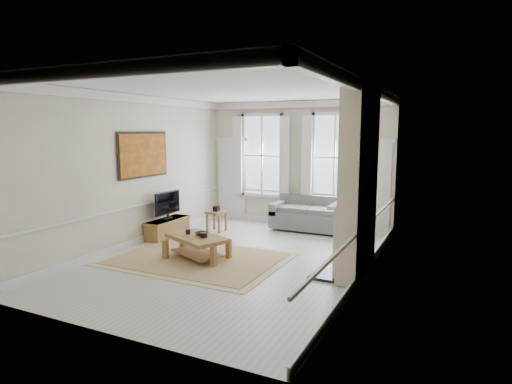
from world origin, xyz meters
The scene contains 23 objects.
floor centered at (0.00, 0.00, 0.00)m, with size 7.20×7.20×0.00m, color #B7B5AD.
ceiling centered at (0.00, 0.00, 3.40)m, with size 7.20×7.20×0.00m, color white.
back_wall centered at (0.00, 3.60, 1.70)m, with size 5.20×5.20×0.00m, color beige.
left_wall centered at (-2.60, 0.00, 1.70)m, with size 7.20×7.20×0.00m, color beige.
right_wall centered at (2.60, 0.00, 1.70)m, with size 7.20×7.20×0.00m, color beige.
window_left centered at (-1.05, 3.55, 1.90)m, with size 1.26×0.20×2.20m, color #B2BCC6, non-canonical shape.
window_right centered at (1.05, 3.55, 1.90)m, with size 1.26×0.20×2.20m, color #B2BCC6, non-canonical shape.
door_left centered at (-2.05, 3.56, 1.15)m, with size 0.90×0.08×2.30m, color silver.
door_right centered at (2.05, 3.56, 1.15)m, with size 0.90×0.08×2.30m, color silver.
painting centered at (-2.56, 0.30, 2.05)m, with size 0.05×1.66×1.06m, color #BE7C20.
chimney_breast centered at (2.43, 0.20, 1.70)m, with size 0.35×1.70×3.38m, color beige.
hearth centered at (2.00, 0.20, 0.03)m, with size 0.55×1.50×0.05m, color black.
fireplace centered at (2.20, 0.20, 0.73)m, with size 0.21×1.45×1.33m.
mirror centered at (2.21, 0.20, 2.05)m, with size 0.06×1.26×1.06m, color gold.
sofa centered at (0.57, 3.11, 0.37)m, with size 1.97×0.96×0.89m.
side_table centered at (-1.59, 1.90, 0.42)m, with size 0.51×0.51×0.53m.
rug centered at (-0.68, -0.38, 0.01)m, with size 3.50×2.60×0.02m, color #A08152.
coffee_table centered at (-0.68, -0.38, 0.40)m, with size 1.49×1.21×0.49m.
ceramic_pot_a centered at (-0.93, -0.33, 0.54)m, with size 0.10×0.10×0.10m, color black.
ceramic_pot_b centered at (-0.48, -0.43, 0.54)m, with size 0.14×0.14×0.10m, color black.
bowl centered at (-0.63, -0.28, 0.52)m, with size 0.26×0.26×0.06m, color black.
tv_stand centered at (-2.34, 0.83, 0.23)m, with size 0.41×1.28×0.46m, color brown.
tv centered at (-2.32, 0.83, 0.85)m, with size 0.08×0.90×0.68m.
Camera 1 is at (4.06, -7.46, 2.60)m, focal length 30.00 mm.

